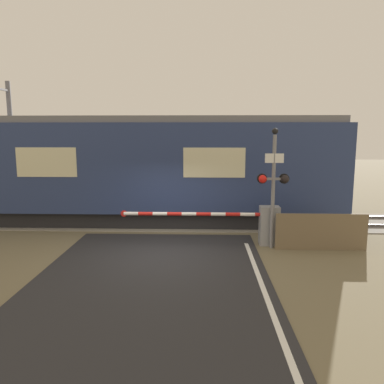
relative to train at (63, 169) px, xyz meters
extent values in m
plane|color=#6B6047|center=(4.27, -3.93, -2.07)|extent=(80.00, 80.00, 0.00)
cube|color=gray|center=(4.27, 0.00, -2.06)|extent=(36.00, 3.20, 0.03)
cube|color=#595451|center=(4.27, -0.72, -1.99)|extent=(36.00, 0.08, 0.10)
cube|color=#595451|center=(4.27, 0.72, -1.99)|extent=(36.00, 0.08, 0.10)
cube|color=black|center=(0.00, 0.00, -1.77)|extent=(19.57, 2.51, 0.60)
cube|color=navy|center=(0.00, 0.00, 0.13)|extent=(21.27, 2.95, 3.21)
cube|color=slate|center=(0.00, 0.00, 1.86)|extent=(20.85, 2.71, 0.24)
cube|color=beige|center=(5.85, -1.48, 0.37)|extent=(2.13, 0.02, 1.03)
cube|color=beige|center=(0.00, -1.48, 0.37)|extent=(2.13, 0.02, 1.03)
cube|color=gray|center=(7.54, -2.95, -1.47)|extent=(0.60, 0.44, 1.21)
cylinder|color=gray|center=(7.54, -2.95, -1.11)|extent=(0.16, 0.16, 0.18)
cylinder|color=red|center=(7.31, -2.95, -1.11)|extent=(0.45, 0.11, 0.11)
cylinder|color=white|center=(6.86, -2.95, -1.11)|extent=(0.45, 0.11, 0.11)
cylinder|color=red|center=(6.40, -2.95, -1.11)|extent=(0.45, 0.11, 0.11)
cylinder|color=white|center=(5.95, -2.95, -1.11)|extent=(0.45, 0.11, 0.11)
cylinder|color=red|center=(5.50, -2.95, -1.11)|extent=(0.45, 0.11, 0.11)
cylinder|color=white|center=(5.04, -2.95, -1.11)|extent=(0.45, 0.11, 0.11)
cylinder|color=red|center=(4.59, -2.95, -1.11)|extent=(0.45, 0.11, 0.11)
cylinder|color=white|center=(4.13, -2.95, -1.11)|extent=(0.45, 0.11, 0.11)
cylinder|color=red|center=(3.68, -2.95, -1.11)|extent=(0.45, 0.11, 0.11)
cylinder|color=white|center=(3.22, -2.95, -1.11)|extent=(0.45, 0.11, 0.11)
cylinder|color=red|center=(3.00, -2.95, -1.11)|extent=(0.20, 0.02, 0.20)
cylinder|color=gray|center=(7.56, -3.28, -0.37)|extent=(0.11, 0.11, 3.41)
cube|color=gray|center=(7.56, -3.28, 0.04)|extent=(0.77, 0.07, 0.07)
sphere|color=red|center=(7.23, -3.33, 0.04)|extent=(0.24, 0.24, 0.24)
sphere|color=black|center=(7.88, -3.33, 0.04)|extent=(0.24, 0.24, 0.24)
cylinder|color=black|center=(7.23, -3.22, 0.04)|extent=(0.30, 0.06, 0.30)
cylinder|color=black|center=(7.88, -3.22, 0.04)|extent=(0.30, 0.06, 0.30)
cube|color=white|center=(7.56, -3.32, 0.65)|extent=(0.55, 0.02, 0.27)
sphere|color=black|center=(7.56, -3.28, 1.43)|extent=(0.18, 0.18, 0.18)
cylinder|color=slate|center=(-2.88, 1.82, 0.75)|extent=(0.20, 0.20, 5.64)
cube|color=#726047|center=(8.99, -3.45, -1.52)|extent=(2.70, 0.06, 1.10)
camera|label=1|loc=(5.51, -14.34, 1.37)|focal=35.00mm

